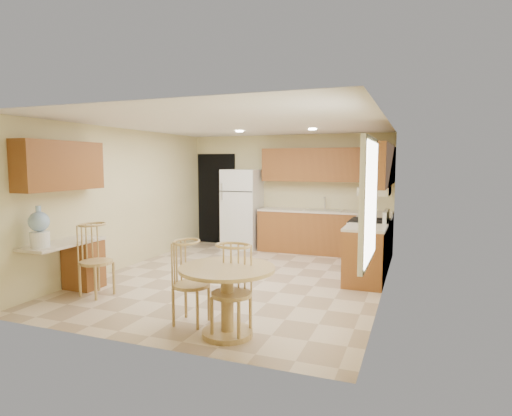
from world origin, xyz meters
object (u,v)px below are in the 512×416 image
at_px(stove, 369,245).
at_px(chair_table_a, 187,276).
at_px(water_crock, 39,229).
at_px(chair_table_b, 228,284).
at_px(refrigerator, 242,209).
at_px(chair_desk, 91,254).
at_px(dining_table, 227,291).

height_order(stove, chair_table_a, stove).
relative_size(stove, water_crock, 1.96).
bearing_deg(water_crock, stove, 39.81).
distance_m(stove, chair_table_b, 3.64).
relative_size(chair_table_a, water_crock, 1.76).
bearing_deg(chair_table_b, refrigerator, -68.23).
xyz_separation_m(chair_table_b, chair_desk, (-2.39, 0.64, 0.01)).
distance_m(refrigerator, chair_desk, 4.10).
distance_m(chair_table_b, water_crock, 2.88).
xyz_separation_m(refrigerator, chair_table_a, (1.19, -4.51, -0.28)).
xyz_separation_m(refrigerator, chair_desk, (-0.60, -4.05, -0.25)).
bearing_deg(chair_table_a, stove, 150.42).
bearing_deg(water_crock, refrigerator, 76.84).
bearing_deg(water_crock, chair_table_b, -4.12).
relative_size(refrigerator, water_crock, 3.14).
height_order(refrigerator, stove, refrigerator).
bearing_deg(chair_table_b, dining_table, -61.47).
distance_m(stove, water_crock, 5.14).
distance_m(chair_table_b, chair_desk, 2.47).
height_order(refrigerator, chair_table_a, refrigerator).
height_order(refrigerator, chair_table_b, refrigerator).
bearing_deg(stove, water_crock, -140.19).
bearing_deg(chair_table_b, stove, -106.45).
relative_size(dining_table, chair_table_b, 1.04).
bearing_deg(refrigerator, chair_desk, -98.42).
relative_size(refrigerator, chair_table_b, 1.75).
distance_m(dining_table, chair_table_a, 0.56).
distance_m(dining_table, chair_table_b, 0.15).
bearing_deg(chair_table_a, chair_desk, -106.74).
relative_size(refrigerator, chair_table_a, 1.79).
bearing_deg(stove, chair_table_b, -107.35).
distance_m(chair_table_a, chair_desk, 1.85).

